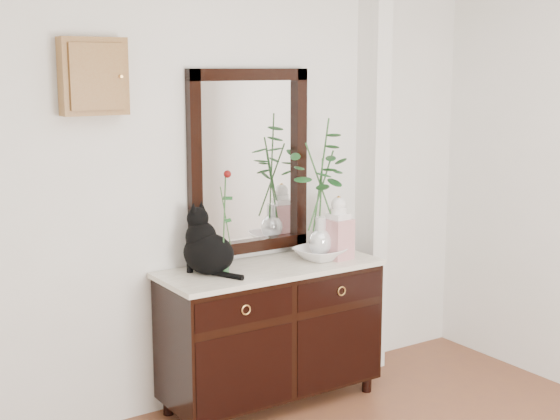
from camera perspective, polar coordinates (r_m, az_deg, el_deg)
wall_back at (r=4.63m, az=-3.41°, el=2.36°), size 3.60×0.04×2.70m
pilaster at (r=5.14m, az=6.76°, el=3.09°), size 0.12×0.20×2.70m
sideboard at (r=4.68m, az=-0.68°, el=-8.59°), size 1.33×0.52×0.82m
wall_mirror at (r=4.66m, az=-2.28°, el=3.53°), size 0.80×0.06×1.10m
key_cabinet at (r=4.19m, az=-13.49°, el=9.48°), size 0.35×0.10×0.40m
cat at (r=4.39m, az=-5.27°, el=-2.22°), size 0.38×0.41×0.38m
lotus_bowl at (r=4.73m, az=2.96°, el=-3.20°), size 0.34×0.34×0.07m
vase_branches at (r=4.65m, az=3.01°, el=1.68°), size 0.43×0.43×0.85m
bud_vase_rose at (r=4.31m, az=-4.07°, el=-0.93°), size 0.08×0.08×0.60m
ginger_jar at (r=4.72m, az=4.28°, el=-1.26°), size 0.16×0.16×0.39m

